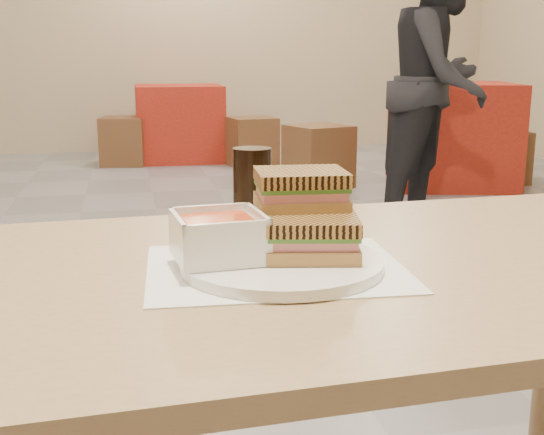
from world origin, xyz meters
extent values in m
cube|color=#9E7D55|center=(0.15, -1.98, 0.73)|extent=(1.24, 0.76, 0.03)
cube|color=white|center=(0.01, -2.00, 0.75)|extent=(0.36, 0.28, 0.00)
cylinder|color=white|center=(0.02, -2.01, 0.76)|extent=(0.27, 0.27, 0.01)
cube|color=white|center=(-0.06, -1.99, 0.79)|extent=(0.12, 0.12, 0.05)
cube|color=#DD4A20|center=(-0.06, -1.99, 0.82)|extent=(0.10, 0.10, 0.01)
cube|color=white|center=(-0.01, -1.99, 0.82)|extent=(0.02, 0.11, 0.01)
cube|color=white|center=(-0.11, -2.00, 0.82)|extent=(0.02, 0.11, 0.01)
cube|color=white|center=(-0.07, -1.94, 0.82)|extent=(0.11, 0.02, 0.01)
cube|color=white|center=(-0.06, -2.05, 0.82)|extent=(0.11, 0.02, 0.01)
cube|color=#BA8945|center=(0.06, -2.01, 0.78)|extent=(0.14, 0.12, 0.02)
cube|color=#D87E85|center=(0.06, -2.01, 0.79)|extent=(0.13, 0.11, 0.01)
cube|color=#386B23|center=(0.06, -2.01, 0.80)|extent=(0.14, 0.12, 0.01)
cube|color=olive|center=(0.06, -2.01, 0.81)|extent=(0.14, 0.12, 0.02)
cube|color=#BA8945|center=(0.06, -1.95, 0.83)|extent=(0.13, 0.11, 0.02)
cube|color=#D87E85|center=(0.06, -1.95, 0.84)|extent=(0.12, 0.10, 0.01)
cube|color=#386B23|center=(0.06, -1.95, 0.85)|extent=(0.13, 0.11, 0.01)
cube|color=olive|center=(0.06, -1.95, 0.86)|extent=(0.13, 0.11, 0.02)
cylinder|color=black|center=(0.02, -1.78, 0.82)|extent=(0.06, 0.06, 0.13)
cube|color=#B22515|center=(2.40, 2.35, 0.41)|extent=(1.13, 1.13, 0.82)
cube|color=#B22515|center=(0.35, 4.21, 0.37)|extent=(0.85, 0.85, 0.74)
cube|color=brown|center=(1.33, 2.48, 0.25)|extent=(0.56, 0.56, 0.49)
cube|color=brown|center=(2.87, 2.36, 0.21)|extent=(0.43, 0.43, 0.43)
cube|color=brown|center=(-0.20, 3.97, 0.23)|extent=(0.47, 0.47, 0.46)
cube|color=brown|center=(0.99, 3.63, 0.23)|extent=(0.47, 0.47, 0.46)
imported|color=black|center=(1.72, 1.14, 0.87)|extent=(1.08, 1.06, 1.75)
camera|label=1|loc=(-0.17, -2.87, 1.03)|focal=46.00mm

